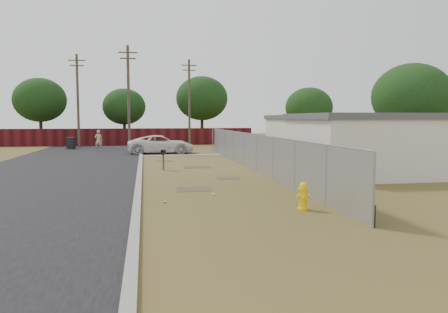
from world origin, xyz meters
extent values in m
plane|color=brown|center=(0.00, 0.00, 0.00)|extent=(120.00, 120.00, 0.00)
cube|color=black|center=(-7.50, 8.00, 0.01)|extent=(9.00, 60.00, 0.02)
cube|color=#A09E95|center=(-3.00, 8.00, 0.06)|extent=(0.25, 60.00, 0.12)
cube|color=#A09E95|center=(0.00, 11.50, 0.01)|extent=(6.20, 1.00, 0.03)
cylinder|color=gray|center=(3.10, -12.00, 1.00)|extent=(0.06, 0.06, 2.00)
cylinder|color=gray|center=(3.10, -9.00, 1.00)|extent=(0.06, 0.06, 2.00)
cylinder|color=gray|center=(3.10, -6.00, 1.00)|extent=(0.06, 0.06, 2.00)
cylinder|color=gray|center=(3.10, -3.00, 1.00)|extent=(0.06, 0.06, 2.00)
cylinder|color=gray|center=(3.10, 0.00, 1.00)|extent=(0.06, 0.06, 2.00)
cylinder|color=gray|center=(3.10, 3.00, 1.00)|extent=(0.06, 0.06, 2.00)
cylinder|color=gray|center=(3.10, 6.00, 1.00)|extent=(0.06, 0.06, 2.00)
cylinder|color=gray|center=(3.10, 9.00, 1.00)|extent=(0.06, 0.06, 2.00)
cylinder|color=gray|center=(3.10, 12.00, 1.00)|extent=(0.06, 0.06, 2.00)
cylinder|color=gray|center=(3.10, 15.00, 1.00)|extent=(0.06, 0.06, 2.00)
cylinder|color=gray|center=(3.10, 1.00, 2.00)|extent=(0.04, 26.00, 0.04)
cube|color=gray|center=(3.10, 1.00, 1.00)|extent=(0.01, 26.00, 2.00)
cube|color=black|center=(3.16, 1.00, 0.30)|extent=(0.03, 26.00, 0.60)
cube|color=#4F1017|center=(-6.00, 25.00, 0.90)|extent=(30.00, 0.12, 1.80)
cylinder|color=brown|center=(-4.00, 16.00, 4.50)|extent=(0.24, 0.24, 9.00)
cube|color=brown|center=(-4.00, 16.00, 8.40)|extent=(1.60, 0.10, 0.10)
cube|color=brown|center=(-4.00, 16.00, 7.90)|extent=(1.30, 0.10, 0.10)
cylinder|color=brown|center=(-9.00, 22.00, 4.50)|extent=(0.24, 0.24, 9.00)
cube|color=brown|center=(-9.00, 22.00, 8.40)|extent=(1.60, 0.10, 0.10)
cube|color=brown|center=(-9.00, 22.00, 7.90)|extent=(1.30, 0.10, 0.10)
cylinder|color=brown|center=(2.00, 24.00, 4.50)|extent=(0.24, 0.24, 9.00)
cube|color=brown|center=(2.00, 24.00, 8.40)|extent=(1.60, 0.10, 0.10)
cube|color=brown|center=(2.00, 24.00, 7.90)|extent=(1.30, 0.10, 0.10)
cube|color=silver|center=(9.00, -2.00, 1.40)|extent=(8.00, 6.00, 2.80)
cube|color=#4A4A4F|center=(9.00, -2.00, 2.95)|extent=(8.32, 6.24, 0.30)
cube|color=silver|center=(10.50, 9.00, 1.40)|extent=(7.00, 6.00, 2.80)
cube|color=#4A4A4F|center=(10.50, 9.00, 2.95)|extent=(7.28, 6.24, 0.30)
cylinder|color=black|center=(-14.00, 29.00, 1.65)|extent=(0.36, 0.36, 3.30)
ellipsoid|color=black|center=(-14.00, 29.00, 4.88)|extent=(5.70, 5.70, 4.84)
cylinder|color=black|center=(-5.00, 30.00, 1.43)|extent=(0.36, 0.36, 2.86)
ellipsoid|color=black|center=(-5.00, 30.00, 4.23)|extent=(4.94, 4.94, 4.20)
cylinder|color=black|center=(4.00, 29.00, 1.76)|extent=(0.36, 0.36, 3.52)
ellipsoid|color=black|center=(4.00, 29.00, 5.20)|extent=(6.08, 6.08, 5.17)
cylinder|color=black|center=(13.00, 18.00, 1.32)|extent=(0.36, 0.36, 2.64)
ellipsoid|color=black|center=(13.00, 18.00, 3.90)|extent=(4.56, 4.56, 3.88)
cylinder|color=black|center=(14.00, 3.00, 1.43)|extent=(0.36, 0.36, 2.86)
ellipsoid|color=black|center=(14.00, 3.00, 4.23)|extent=(4.94, 4.94, 4.20)
cylinder|color=yellow|center=(2.13, -9.49, 0.03)|extent=(0.38, 0.38, 0.06)
cylinder|color=yellow|center=(2.13, -9.49, 0.35)|extent=(0.27, 0.27, 0.62)
cylinder|color=yellow|center=(2.13, -9.49, 0.66)|extent=(0.35, 0.35, 0.05)
sphere|color=yellow|center=(2.13, -9.49, 0.75)|extent=(0.26, 0.26, 0.25)
cylinder|color=yellow|center=(2.13, -9.49, 0.88)|extent=(0.05, 0.05, 0.06)
cylinder|color=yellow|center=(1.98, -9.48, 0.43)|extent=(0.11, 0.12, 0.12)
cylinder|color=yellow|center=(2.28, -9.49, 0.43)|extent=(0.11, 0.12, 0.12)
cylinder|color=yellow|center=(2.13, -9.64, 0.43)|extent=(0.16, 0.14, 0.15)
cube|color=brown|center=(-1.71, 1.85, 0.48)|extent=(0.11, 0.11, 0.95)
cube|color=black|center=(-1.71, 1.85, 0.98)|extent=(0.32, 0.49, 0.17)
cylinder|color=black|center=(-1.71, 1.85, 1.07)|extent=(0.32, 0.49, 0.17)
cube|color=red|center=(-1.80, 1.62, 0.98)|extent=(0.03, 0.04, 0.10)
imported|color=silver|center=(-1.39, 13.44, 0.74)|extent=(5.37, 2.51, 1.49)
imported|color=tan|center=(-6.68, 17.30, 0.93)|extent=(0.77, 0.60, 1.85)
cube|color=black|center=(-9.47, 20.14, 0.52)|extent=(0.75, 0.75, 1.03)
cube|color=black|center=(-9.47, 20.14, 1.05)|extent=(0.83, 0.83, 0.09)
cylinder|color=black|center=(-9.21, 19.77, 0.11)|extent=(0.09, 0.22, 0.21)
cylinder|color=silver|center=(-0.24, -6.50, 0.04)|extent=(0.11, 0.09, 0.07)
cylinder|color=#BABABF|center=(-1.28, -4.30, 0.04)|extent=(0.08, 0.11, 0.07)
cylinder|color=silver|center=(0.64, -0.20, 0.04)|extent=(0.08, 0.11, 0.07)
cylinder|color=#BABABF|center=(-2.10, -7.62, 0.04)|extent=(0.10, 0.07, 0.07)
camera|label=1|loc=(-2.72, -22.28, 2.85)|focal=35.00mm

